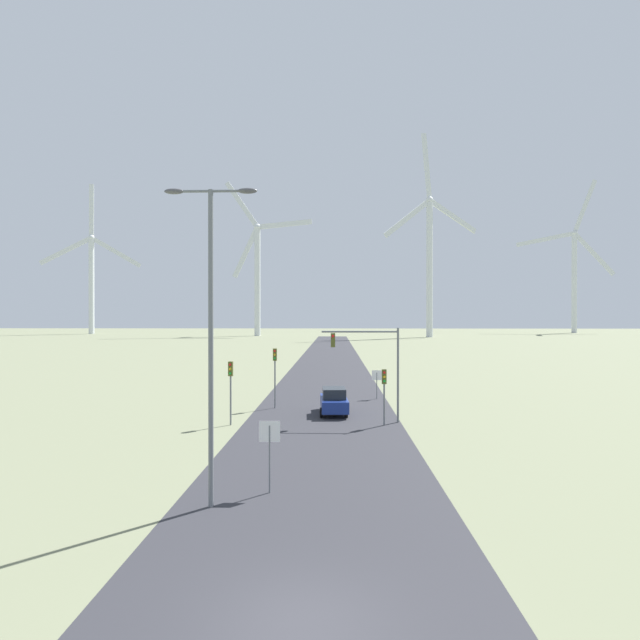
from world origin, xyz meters
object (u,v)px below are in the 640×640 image
object	(u,v)px
traffic_light_post_mid_left	(275,365)
wind_turbine_right	(574,269)
streetlamp	(211,311)
wind_turbine_center	(430,251)
wind_turbine_far_left	(91,272)
wind_turbine_left	(257,267)
stop_sign_near	(270,442)
traffic_light_post_near_right	(384,384)
car_approaching	(334,401)
traffic_light_post_near_left	(231,379)
traffic_light_mast_overhead	(371,354)
stop_sign_far	(377,379)

from	to	relation	value
traffic_light_post_mid_left	wind_turbine_right	bearing A→B (deg)	59.41
streetlamp	wind_turbine_center	size ratio (longest dim) A/B	0.16
wind_turbine_far_left	wind_turbine_left	xyz separation A→B (m)	(72.53, -20.72, -0.14)
stop_sign_near	traffic_light_post_mid_left	bearing A→B (deg)	96.20
traffic_light_post_mid_left	wind_turbine_center	xyz separation A→B (m)	(37.16, 136.08, 26.33)
traffic_light_post_near_right	car_approaching	xyz separation A→B (m)	(-3.13, 3.58, -1.65)
streetlamp	wind_turbine_left	world-z (taller)	wind_turbine_left
traffic_light_post_near_left	traffic_light_mast_overhead	world-z (taller)	traffic_light_mast_overhead
car_approaching	traffic_light_post_mid_left	bearing A→B (deg)	154.60
stop_sign_near	wind_turbine_left	xyz separation A→B (m)	(-26.04, 164.56, 23.54)
traffic_light_mast_overhead	car_approaching	distance (m)	4.96
stop_sign_far	wind_turbine_center	xyz separation A→B (m)	(29.25, 131.57, 27.92)
stop_sign_near	traffic_light_post_mid_left	size ratio (longest dim) A/B	0.62
traffic_light_post_near_left	traffic_light_post_mid_left	world-z (taller)	traffic_light_post_mid_left
traffic_light_post_near_left	traffic_light_post_near_right	xyz separation A→B (m)	(9.58, 0.21, -0.35)
stop_sign_near	wind_turbine_right	xyz separation A→B (m)	(108.54, 204.64, 26.22)
traffic_light_mast_overhead	wind_turbine_center	bearing A→B (deg)	77.82
wind_turbine_left	wind_turbine_center	distance (m)	62.33
traffic_light_mast_overhead	stop_sign_far	bearing A→B (deg)	82.93
wind_turbine_far_left	traffic_light_post_mid_left	bearing A→B (deg)	-60.02
traffic_light_post_near_left	wind_turbine_left	world-z (taller)	wind_turbine_left
wind_turbine_right	traffic_light_mast_overhead	bearing A→B (deg)	-118.43
traffic_light_post_near_left	car_approaching	size ratio (longest dim) A/B	0.95
car_approaching	wind_turbine_center	size ratio (longest dim) A/B	0.06
traffic_light_post_mid_left	wind_turbine_right	xyz separation A→B (m)	(110.47, 186.86, 24.92)
traffic_light_post_near_left	traffic_light_mast_overhead	bearing A→B (deg)	7.33
traffic_light_mast_overhead	traffic_light_post_near_left	bearing A→B (deg)	-172.67
streetlamp	car_approaching	size ratio (longest dim) A/B	2.69
wind_turbine_right	streetlamp	bearing A→B (deg)	-118.18
wind_turbine_center	streetlamp	bearing A→B (deg)	-103.44
traffic_light_mast_overhead	wind_turbine_left	world-z (taller)	wind_turbine_left
stop_sign_far	traffic_light_post_near_left	distance (m)	14.45
wind_turbine_far_left	streetlamp	bearing A→B (deg)	-62.63
streetlamp	wind_turbine_right	xyz separation A→B (m)	(110.43, 206.11, 21.19)
stop_sign_far	traffic_light_post_near_right	size ratio (longest dim) A/B	0.68
streetlamp	traffic_light_post_near_left	distance (m)	14.14
wind_turbine_center	wind_turbine_right	distance (m)	89.19
wind_turbine_left	wind_turbine_center	bearing A→B (deg)	-9.91
traffic_light_post_mid_left	wind_turbine_left	distance (m)	150.41
traffic_light_post_near_left	wind_turbine_left	bearing A→B (deg)	98.22
car_approaching	wind_turbine_right	world-z (taller)	wind_turbine_right
streetlamp	stop_sign_near	xyz separation A→B (m)	(1.89, 1.47, -5.03)
streetlamp	stop_sign_near	size ratio (longest dim) A/B	4.09
traffic_light_post_mid_left	stop_sign_near	bearing A→B (deg)	-83.80
stop_sign_near	wind_turbine_center	xyz separation A→B (m)	(35.23, 153.85, 27.63)
traffic_light_post_mid_left	car_approaching	xyz separation A→B (m)	(4.37, -2.08, -2.31)
traffic_light_post_near_left	wind_turbine_right	world-z (taller)	wind_turbine_right
streetlamp	stop_sign_far	size ratio (longest dim) A/B	4.80
streetlamp	traffic_light_post_near_right	world-z (taller)	streetlamp
stop_sign_near	traffic_light_post_mid_left	distance (m)	17.93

